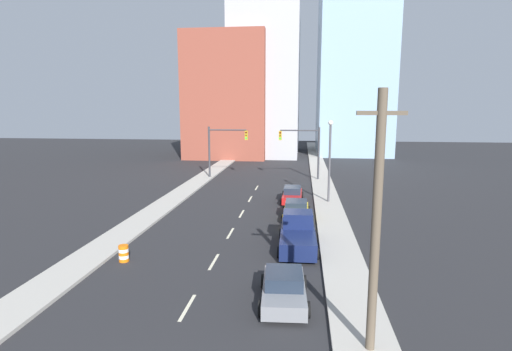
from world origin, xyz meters
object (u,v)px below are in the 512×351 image
object	(u,v)px
traffic_barrel	(124,253)
sedan_red	(292,195)
traffic_signal_right	(307,146)
sedan_yellow	(296,210)
pickup_truck_navy	(298,234)
sedan_gray	(284,288)
street_lamp	(330,155)
utility_pole_right_near	(376,224)
traffic_signal_left	(220,145)

from	to	relation	value
traffic_barrel	sedan_red	distance (m)	18.37
traffic_signal_right	sedan_yellow	bearing A→B (deg)	-93.22
pickup_truck_navy	sedan_red	bearing A→B (deg)	91.89
traffic_signal_right	sedan_gray	world-z (taller)	traffic_signal_right
traffic_signal_right	street_lamp	xyz separation A→B (m)	(1.89, -11.84, 0.24)
pickup_truck_navy	sedan_red	distance (m)	12.43
utility_pole_right_near	sedan_gray	distance (m)	6.26
traffic_barrel	sedan_gray	size ratio (longest dim) A/B	0.22
utility_pole_right_near	sedan_gray	xyz separation A→B (m)	(-3.22, 3.47, -4.10)
street_lamp	traffic_signal_left	bearing A→B (deg)	136.49
traffic_barrel	pickup_truck_navy	distance (m)	10.42
utility_pole_right_near	sedan_yellow	size ratio (longest dim) A/B	2.06
traffic_signal_left	pickup_truck_navy	bearing A→B (deg)	-67.72
street_lamp	sedan_yellow	xyz separation A→B (m)	(-2.86, -5.43, -3.78)
street_lamp	sedan_gray	distance (m)	20.01
traffic_signal_left	sedan_gray	world-z (taller)	traffic_signal_left
utility_pole_right_near	sedan_gray	size ratio (longest dim) A/B	2.12
utility_pole_right_near	sedan_red	xyz separation A→B (m)	(-3.34, 23.16, -4.10)
sedan_gray	pickup_truck_navy	xyz separation A→B (m)	(0.53, 7.27, 0.20)
street_lamp	pickup_truck_navy	world-z (taller)	street_lamp
sedan_gray	sedan_yellow	xyz separation A→B (m)	(0.33, 13.96, -0.00)
sedan_gray	pickup_truck_navy	distance (m)	7.30
utility_pole_right_near	sedan_red	size ratio (longest dim) A/B	1.99
pickup_truck_navy	sedan_red	world-z (taller)	pickup_truck_navy
sedan_yellow	sedan_gray	bearing A→B (deg)	-91.04
traffic_signal_right	traffic_barrel	size ratio (longest dim) A/B	6.76
sedan_gray	sedan_yellow	distance (m)	13.96
pickup_truck_navy	sedan_gray	bearing A→B (deg)	-95.28
street_lamp	sedan_red	xyz separation A→B (m)	(-3.31, 0.30, -3.78)
sedan_yellow	traffic_signal_left	bearing A→B (deg)	119.44
utility_pole_right_near	sedan_yellow	world-z (taller)	utility_pole_right_near
traffic_barrel	street_lamp	distance (m)	20.37
street_lamp	sedan_yellow	bearing A→B (deg)	-117.77
traffic_signal_left	utility_pole_right_near	xyz separation A→B (m)	(12.51, -34.70, 0.56)
street_lamp	sedan_gray	size ratio (longest dim) A/B	1.73
sedan_yellow	sedan_red	xyz separation A→B (m)	(-0.45, 5.73, -0.00)
traffic_signal_right	utility_pole_right_near	xyz separation A→B (m)	(1.92, -34.70, 0.56)
traffic_signal_left	pickup_truck_navy	world-z (taller)	traffic_signal_left
sedan_gray	traffic_signal_right	bearing A→B (deg)	84.50
traffic_signal_right	sedan_red	xyz separation A→B (m)	(-1.42, -11.54, -3.54)
utility_pole_right_near	traffic_barrel	bearing A→B (deg)	149.92
sedan_yellow	sedan_red	bearing A→B (deg)	94.79
traffic_signal_left	sedan_yellow	distance (m)	20.08
traffic_signal_left	traffic_signal_right	xyz separation A→B (m)	(10.59, 0.00, 0.00)
traffic_signal_left	sedan_gray	bearing A→B (deg)	-73.45
utility_pole_right_near	traffic_barrel	distance (m)	15.07
utility_pole_right_near	traffic_signal_left	bearing A→B (deg)	109.82
utility_pole_right_near	sedan_gray	world-z (taller)	utility_pole_right_near
sedan_yellow	street_lamp	bearing A→B (deg)	62.57
traffic_signal_right	sedan_gray	size ratio (longest dim) A/B	1.47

